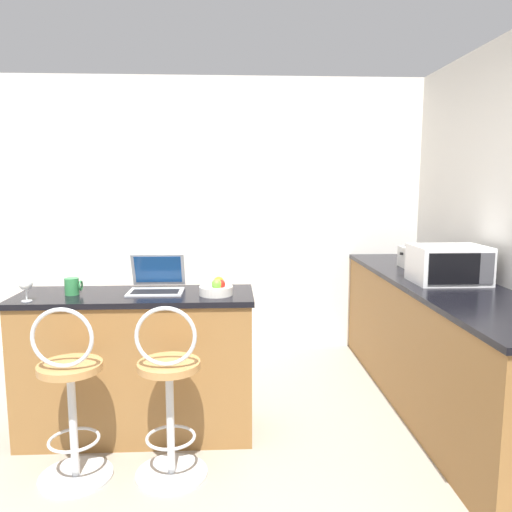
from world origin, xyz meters
The scene contains 13 objects.
ground_plane centered at (0.00, 0.00, 0.00)m, with size 20.00×20.00×0.00m, color gray.
wall_back centered at (0.00, 2.33, 1.30)m, with size 12.00×0.06×2.60m.
breakfast_bar centered at (-0.44, 0.62, 0.47)m, with size 1.48×0.52×0.93m.
counter_right centered at (1.66, 0.90, 0.47)m, with size 0.68×2.83×0.93m.
bar_stool_near centered at (-0.70, 0.11, 0.46)m, with size 0.40×0.40×0.99m.
bar_stool_far centered at (-0.18, 0.11, 0.46)m, with size 0.40×0.40×0.99m.
laptop centered at (-0.32, 0.70, 0.99)m, with size 0.34×0.30×0.23m.
microwave centered at (1.67, 0.86, 1.06)m, with size 0.49×0.37×0.26m.
toaster centered at (1.68, 1.49, 1.01)m, with size 0.25×0.26×0.17m.
wine_glass_tall centered at (-1.04, 0.44, 1.03)m, with size 0.08×0.08×0.15m.
fruit_bowl centered at (0.07, 0.56, 0.97)m, with size 0.21×0.21×0.11m.
mug_white centered at (1.89, 2.01, 0.98)m, with size 0.10×0.08×0.10m.
mug_green centered at (-0.82, 0.61, 0.98)m, with size 0.10×0.09×0.10m.
Camera 1 is at (0.16, -2.48, 1.61)m, focal length 35.00 mm.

